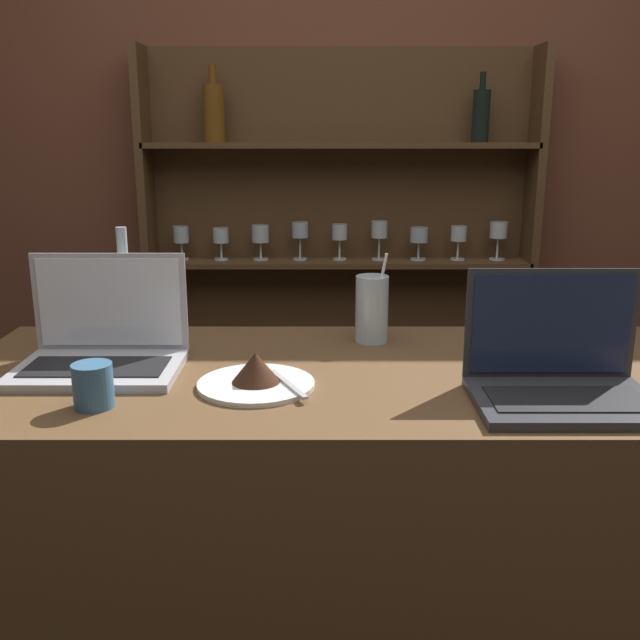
% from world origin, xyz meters
% --- Properties ---
extents(bar_counter, '(1.71, 0.69, 0.96)m').
position_xyz_m(bar_counter, '(0.00, 0.35, 0.48)').
color(bar_counter, brown).
rests_on(bar_counter, ground_plane).
extents(back_wall, '(7.00, 0.06, 2.70)m').
position_xyz_m(back_wall, '(0.00, 1.74, 1.35)').
color(back_wall, brown).
rests_on(back_wall, ground_plane).
extents(back_shelf, '(1.47, 0.18, 1.74)m').
position_xyz_m(back_shelf, '(-0.01, 1.66, 0.91)').
color(back_shelf, brown).
rests_on(back_shelf, ground_plane).
extents(laptop_near, '(0.33, 0.24, 0.23)m').
position_xyz_m(laptop_near, '(-0.54, 0.37, 1.01)').
color(laptop_near, '#ADADB2').
rests_on(laptop_near, bar_counter).
extents(laptop_far, '(0.33, 0.23, 0.23)m').
position_xyz_m(laptop_far, '(0.36, 0.18, 1.01)').
color(laptop_far, '#333338').
rests_on(laptop_far, bar_counter).
extents(cake_plate, '(0.23, 0.23, 0.07)m').
position_xyz_m(cake_plate, '(-0.21, 0.25, 0.98)').
color(cake_plate, white).
rests_on(cake_plate, bar_counter).
extents(water_glass, '(0.08, 0.08, 0.21)m').
position_xyz_m(water_glass, '(0.04, 0.56, 1.04)').
color(water_glass, silver).
rests_on(water_glass, bar_counter).
extents(wine_bottle_clear, '(0.07, 0.07, 0.27)m').
position_xyz_m(wine_bottle_clear, '(-0.54, 0.54, 1.06)').
color(wine_bottle_clear, '#B2C1C6').
rests_on(wine_bottle_clear, bar_counter).
extents(coffee_cup, '(0.07, 0.07, 0.08)m').
position_xyz_m(coffee_cup, '(-0.50, 0.14, 1.00)').
color(coffee_cup, '#38668C').
rests_on(coffee_cup, bar_counter).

